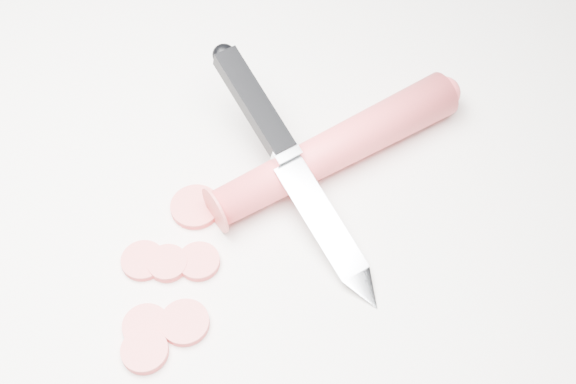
% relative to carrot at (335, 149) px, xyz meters
% --- Properties ---
extents(ground, '(2.40, 2.40, 0.00)m').
position_rel_carrot_xyz_m(ground, '(-0.07, -0.09, -0.02)').
color(ground, silver).
rests_on(ground, ground).
extents(carrot, '(0.15, 0.19, 0.03)m').
position_rel_carrot_xyz_m(carrot, '(0.00, 0.00, 0.00)').
color(carrot, '#E83F46').
rests_on(carrot, ground).
extents(carrot_slice_0, '(0.03, 0.03, 0.01)m').
position_rel_carrot_xyz_m(carrot_slice_0, '(-0.07, -0.20, -0.01)').
color(carrot_slice_0, '#D64F4C').
rests_on(carrot_slice_0, ground).
extents(carrot_slice_1, '(0.03, 0.03, 0.01)m').
position_rel_carrot_xyz_m(carrot_slice_1, '(-0.10, -0.13, -0.02)').
color(carrot_slice_1, '#D64F4C').
rests_on(carrot_slice_1, ground).
extents(carrot_slice_2, '(0.03, 0.03, 0.01)m').
position_rel_carrot_xyz_m(carrot_slice_2, '(-0.05, -0.17, -0.02)').
color(carrot_slice_2, '#D64F4C').
rests_on(carrot_slice_2, ground).
extents(carrot_slice_3, '(0.03, 0.03, 0.01)m').
position_rel_carrot_xyz_m(carrot_slice_3, '(-0.08, -0.13, -0.02)').
color(carrot_slice_3, '#D64F4C').
rests_on(carrot_slice_3, ground).
extents(carrot_slice_4, '(0.03, 0.03, 0.01)m').
position_rel_carrot_xyz_m(carrot_slice_4, '(-0.06, -0.12, -0.02)').
color(carrot_slice_4, '#D64F4C').
rests_on(carrot_slice_4, ground).
extents(carrot_slice_5, '(0.04, 0.04, 0.01)m').
position_rel_carrot_xyz_m(carrot_slice_5, '(-0.08, -0.08, -0.02)').
color(carrot_slice_5, '#D64F4C').
rests_on(carrot_slice_5, ground).
extents(carrot_slice_6, '(0.03, 0.03, 0.01)m').
position_rel_carrot_xyz_m(carrot_slice_6, '(-0.08, -0.18, -0.02)').
color(carrot_slice_6, '#D64F4C').
rests_on(carrot_slice_6, ground).
extents(kitchen_knife, '(0.19, 0.15, 0.07)m').
position_rel_carrot_xyz_m(kitchen_knife, '(-0.02, -0.04, 0.02)').
color(kitchen_knife, silver).
rests_on(kitchen_knife, ground).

